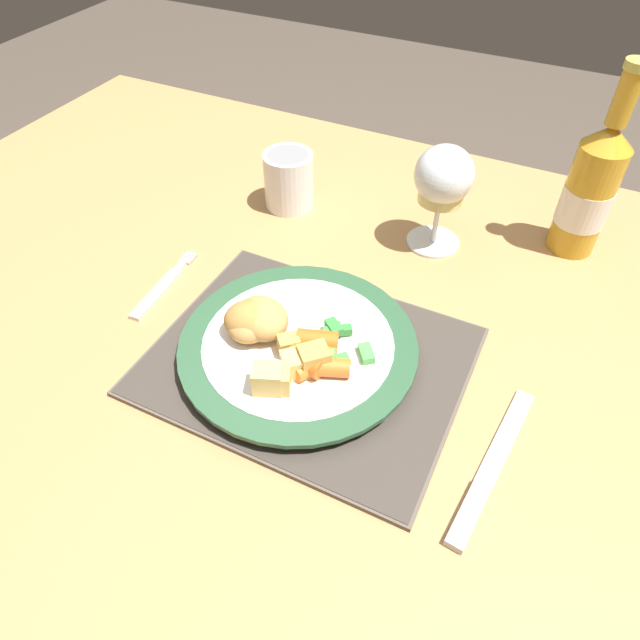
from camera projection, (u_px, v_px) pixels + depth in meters
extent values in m
plane|color=#4C4238|center=(310.00, 564.00, 1.21)|extent=(6.00, 6.00, 0.00)
cube|color=#AD7F4C|center=(303.00, 326.00, 0.70)|extent=(1.35, 0.94, 0.04)
cube|color=#AD7F4C|center=(162.00, 245.00, 1.41)|extent=(0.06, 0.06, 0.70)
cube|color=brown|center=(308.00, 361.00, 0.63)|extent=(0.34, 0.27, 0.01)
cube|color=#3C352E|center=(308.00, 359.00, 0.63)|extent=(0.33, 0.26, 0.00)
cylinder|color=white|center=(298.00, 350.00, 0.63)|extent=(0.21, 0.21, 0.01)
cylinder|color=#2D5638|center=(298.00, 344.00, 0.62)|extent=(0.26, 0.26, 0.01)
cylinder|color=white|center=(298.00, 342.00, 0.62)|extent=(0.21, 0.21, 0.00)
ellipsoid|color=#B77F3D|center=(256.00, 321.00, 0.61)|extent=(0.08, 0.08, 0.04)
ellipsoid|color=#B77F3D|center=(251.00, 319.00, 0.61)|extent=(0.07, 0.07, 0.04)
ellipsoid|color=tan|center=(261.00, 318.00, 0.62)|extent=(0.08, 0.08, 0.04)
ellipsoid|color=tan|center=(251.00, 322.00, 0.62)|extent=(0.06, 0.07, 0.03)
cube|color=#4CA84C|center=(334.00, 331.00, 0.62)|extent=(0.02, 0.03, 0.01)
cube|color=green|center=(328.00, 336.00, 0.61)|extent=(0.02, 0.02, 0.01)
cube|color=green|center=(330.00, 351.00, 0.59)|extent=(0.02, 0.03, 0.01)
cube|color=#4CA84C|center=(366.00, 353.00, 0.60)|extent=(0.03, 0.03, 0.01)
cube|color=green|center=(320.00, 355.00, 0.60)|extent=(0.02, 0.02, 0.01)
cube|color=#338438|center=(344.00, 330.00, 0.62)|extent=(0.02, 0.02, 0.01)
cube|color=green|center=(338.00, 362.00, 0.59)|extent=(0.03, 0.03, 0.01)
cube|color=#338438|center=(334.00, 327.00, 0.62)|extent=(0.03, 0.02, 0.01)
cylinder|color=orange|center=(307.00, 361.00, 0.58)|extent=(0.04, 0.03, 0.02)
cylinder|color=orange|center=(314.00, 364.00, 0.58)|extent=(0.04, 0.05, 0.02)
cylinder|color=orange|center=(331.00, 368.00, 0.58)|extent=(0.04, 0.03, 0.02)
cylinder|color=orange|center=(317.00, 341.00, 0.60)|extent=(0.05, 0.04, 0.02)
cube|color=silver|center=(156.00, 294.00, 0.71)|extent=(0.02, 0.10, 0.01)
cube|color=silver|center=(180.00, 267.00, 0.74)|extent=(0.01, 0.02, 0.01)
cube|color=silver|center=(192.00, 259.00, 0.76)|extent=(0.00, 0.02, 0.00)
cube|color=silver|center=(190.00, 258.00, 0.76)|extent=(0.00, 0.02, 0.00)
cube|color=silver|center=(187.00, 257.00, 0.76)|extent=(0.00, 0.02, 0.00)
cube|color=silver|center=(184.00, 257.00, 0.76)|extent=(0.00, 0.02, 0.00)
cube|color=silver|center=(506.00, 437.00, 0.56)|extent=(0.03, 0.13, 0.00)
cube|color=#B2B2B7|center=(468.00, 515.00, 0.50)|extent=(0.02, 0.07, 0.01)
cylinder|color=silver|center=(433.00, 242.00, 0.78)|extent=(0.07, 0.07, 0.00)
cylinder|color=silver|center=(436.00, 221.00, 0.76)|extent=(0.01, 0.01, 0.06)
ellipsoid|color=silver|center=(444.00, 175.00, 0.71)|extent=(0.08, 0.08, 0.07)
cylinder|color=#E0D684|center=(441.00, 191.00, 0.73)|extent=(0.06, 0.06, 0.03)
cylinder|color=gold|center=(586.00, 200.00, 0.73)|extent=(0.06, 0.06, 0.15)
cone|color=gold|center=(611.00, 136.00, 0.67)|extent=(0.06, 0.06, 0.03)
cylinder|color=gold|center=(625.00, 98.00, 0.63)|extent=(0.03, 0.03, 0.06)
cylinder|color=#BFB74C|center=(638.00, 65.00, 0.61)|extent=(0.03, 0.03, 0.01)
cylinder|color=white|center=(584.00, 205.00, 0.73)|extent=(0.06, 0.06, 0.05)
cube|color=#E5BC66|center=(292.00, 365.00, 0.58)|extent=(0.03, 0.03, 0.02)
cube|color=gold|center=(314.00, 359.00, 0.58)|extent=(0.04, 0.04, 0.03)
cube|color=#E5BC66|center=(268.00, 379.00, 0.56)|extent=(0.04, 0.03, 0.03)
cube|color=gold|center=(289.00, 345.00, 0.60)|extent=(0.03, 0.03, 0.02)
cube|color=#DBB256|center=(279.00, 379.00, 0.56)|extent=(0.03, 0.03, 0.03)
cylinder|color=white|center=(289.00, 180.00, 0.82)|extent=(0.07, 0.07, 0.08)
cylinder|color=gray|center=(288.00, 157.00, 0.80)|extent=(0.06, 0.06, 0.01)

